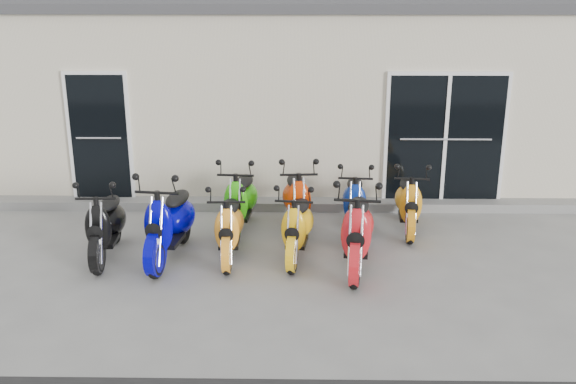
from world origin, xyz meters
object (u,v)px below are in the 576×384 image
(scooter_front_red, at_px, (357,221))
(scooter_back_yellow, at_px, (409,195))
(scooter_back_green, at_px, (241,192))
(scooter_front_orange_a, at_px, (229,219))
(scooter_back_blue, at_px, (355,194))
(scooter_front_black, at_px, (105,216))
(scooter_front_blue, at_px, (169,213))
(scooter_front_orange_b, at_px, (297,218))
(scooter_back_red, at_px, (297,192))

(scooter_front_red, bearing_deg, scooter_back_yellow, 63.98)
(scooter_front_red, height_order, scooter_back_green, scooter_front_red)
(scooter_front_orange_a, relative_size, scooter_back_blue, 0.99)
(scooter_front_black, relative_size, scooter_front_orange_a, 1.05)
(scooter_front_black, bearing_deg, scooter_front_blue, -5.64)
(scooter_front_blue, distance_m, scooter_front_red, 2.56)
(scooter_front_orange_a, height_order, scooter_back_green, scooter_back_green)
(scooter_front_red, bearing_deg, scooter_back_green, 148.25)
(scooter_front_blue, relative_size, scooter_front_orange_b, 1.16)
(scooter_front_orange_b, height_order, scooter_back_red, scooter_back_red)
(scooter_front_blue, distance_m, scooter_back_yellow, 3.64)
(scooter_front_orange_b, relative_size, scooter_back_red, 0.92)
(scooter_front_orange_a, height_order, scooter_front_red, scooter_front_red)
(scooter_front_orange_b, bearing_deg, scooter_front_black, -171.96)
(scooter_back_red, bearing_deg, scooter_front_black, -162.52)
(scooter_back_green, bearing_deg, scooter_back_blue, 6.46)
(scooter_back_red, bearing_deg, scooter_back_blue, 0.66)
(scooter_front_black, bearing_deg, scooter_front_orange_b, -2.92)
(scooter_back_blue, bearing_deg, scooter_back_red, -170.79)
(scooter_back_green, distance_m, scooter_back_red, 0.86)
(scooter_front_black, relative_size, scooter_back_yellow, 1.04)
(scooter_front_orange_a, distance_m, scooter_front_red, 1.76)
(scooter_front_orange_a, height_order, scooter_front_orange_b, scooter_front_orange_b)
(scooter_front_blue, relative_size, scooter_back_yellow, 1.16)
(scooter_front_black, height_order, scooter_front_blue, scooter_front_blue)
(scooter_front_red, bearing_deg, scooter_back_blue, 93.81)
(scooter_front_black, xyz_separation_m, scooter_front_orange_a, (1.71, 0.01, -0.03))
(scooter_back_red, bearing_deg, scooter_back_yellow, -1.57)
(scooter_front_red, bearing_deg, scooter_front_black, -177.70)
(scooter_back_green, height_order, scooter_back_yellow, scooter_back_green)
(scooter_back_yellow, bearing_deg, scooter_front_orange_a, -152.23)
(scooter_front_orange_b, distance_m, scooter_back_blue, 1.38)
(scooter_back_green, bearing_deg, scooter_back_red, 3.53)
(scooter_back_red, bearing_deg, scooter_front_orange_a, -136.21)
(scooter_front_blue, xyz_separation_m, scooter_back_red, (1.74, 1.06, -0.04))
(scooter_front_black, xyz_separation_m, scooter_back_green, (1.78, 1.05, 0.01))
(scooter_front_red, bearing_deg, scooter_back_red, 128.40)
(scooter_back_red, relative_size, scooter_back_yellow, 1.09)
(scooter_front_orange_b, bearing_deg, scooter_front_red, -14.99)
(scooter_front_orange_b, height_order, scooter_back_yellow, scooter_back_yellow)
(scooter_front_blue, height_order, scooter_back_blue, scooter_front_blue)
(scooter_back_red, bearing_deg, scooter_front_blue, -152.50)
(scooter_front_black, xyz_separation_m, scooter_front_red, (3.44, -0.29, 0.06))
(scooter_front_orange_a, bearing_deg, scooter_back_yellow, 20.49)
(scooter_front_red, distance_m, scooter_back_red, 1.55)
(scooter_front_orange_b, relative_size, scooter_front_red, 0.87)
(scooter_front_orange_a, bearing_deg, scooter_back_red, 45.72)
(scooter_front_black, xyz_separation_m, scooter_front_orange_b, (2.65, 0.03, -0.03))
(scooter_front_blue, xyz_separation_m, scooter_front_orange_a, (0.81, 0.04, -0.10))
(scooter_front_orange_a, distance_m, scooter_front_orange_b, 0.94)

